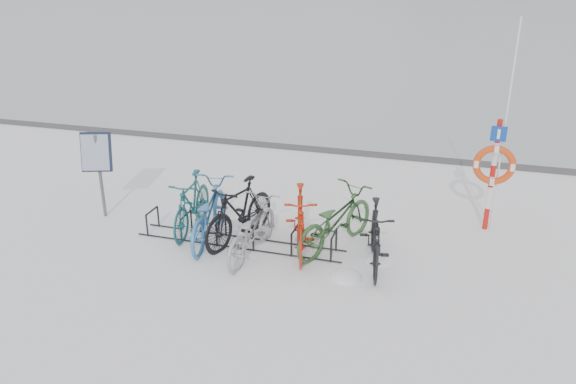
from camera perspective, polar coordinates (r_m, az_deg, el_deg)
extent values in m
plane|color=white|center=(10.61, -4.96, -5.20)|extent=(900.00, 900.00, 0.00)
cube|color=#3F3F42|center=(15.82, 2.78, 4.36)|extent=(400.00, 0.25, 0.10)
cylinder|color=black|center=(11.08, -14.14, -3.34)|extent=(0.04, 0.04, 0.44)
cylinder|color=black|center=(11.42, -13.05, -2.45)|extent=(0.04, 0.04, 0.44)
cylinder|color=black|center=(11.16, -13.68, -1.86)|extent=(0.04, 0.44, 0.04)
cylinder|color=black|center=(10.75, -10.81, -3.85)|extent=(0.04, 0.04, 0.44)
cylinder|color=black|center=(11.10, -9.79, -2.91)|extent=(0.04, 0.04, 0.44)
cylinder|color=black|center=(10.83, -10.37, -2.32)|extent=(0.04, 0.44, 0.04)
cylinder|color=black|center=(10.46, -7.27, -4.38)|extent=(0.04, 0.04, 0.44)
cylinder|color=black|center=(10.82, -6.35, -3.39)|extent=(0.04, 0.04, 0.44)
cylinder|color=black|center=(10.55, -6.86, -2.80)|extent=(0.04, 0.44, 0.04)
cylinder|color=black|center=(10.21, -3.55, -4.92)|extent=(0.04, 0.04, 0.44)
cylinder|color=black|center=(10.58, -2.74, -3.89)|extent=(0.04, 0.04, 0.44)
cylinder|color=black|center=(10.30, -3.16, -3.30)|extent=(0.04, 0.44, 0.04)
cylinder|color=black|center=(10.01, 0.35, -5.46)|extent=(0.04, 0.04, 0.44)
cylinder|color=black|center=(10.39, 1.02, -4.38)|extent=(0.04, 0.04, 0.44)
cylinder|color=black|center=(10.10, 0.70, -3.80)|extent=(0.04, 0.44, 0.04)
cylinder|color=black|center=(9.86, 4.39, -5.99)|extent=(0.04, 0.04, 0.44)
cylinder|color=black|center=(10.24, 4.92, -4.88)|extent=(0.04, 0.04, 0.44)
cylinder|color=black|center=(9.95, 4.70, -4.30)|extent=(0.04, 0.44, 0.04)
cylinder|color=black|center=(10.42, -5.40, -5.63)|extent=(4.00, 0.03, 0.03)
cylinder|color=black|center=(10.78, -4.54, -4.60)|extent=(4.00, 0.03, 0.03)
cylinder|color=#595B5E|center=(11.98, -18.51, 1.50)|extent=(0.07, 0.07, 1.74)
cube|color=black|center=(11.80, -18.90, 3.87)|extent=(0.64, 0.40, 0.79)
cube|color=#8C99AD|center=(11.77, -19.01, 3.81)|extent=(0.56, 0.32, 0.70)
cylinder|color=red|center=(11.72, 19.47, -2.53)|extent=(0.10, 0.10, 0.44)
cylinder|color=silver|center=(11.55, 19.75, -0.53)|extent=(0.10, 0.10, 0.44)
cylinder|color=red|center=(11.40, 20.03, 1.54)|extent=(0.10, 0.10, 0.44)
cylinder|color=silver|center=(11.26, 20.32, 3.65)|extent=(0.10, 0.10, 0.44)
cylinder|color=red|center=(11.14, 20.62, 5.82)|extent=(0.10, 0.10, 0.44)
torus|color=red|center=(11.23, 20.21, 2.59)|extent=(0.78, 0.13, 0.78)
cube|color=#0E399B|center=(11.07, 20.62, 5.56)|extent=(0.28, 0.03, 0.28)
cylinder|color=silver|center=(11.19, 21.14, 5.92)|extent=(0.04, 0.04, 4.04)
imported|color=#175458|center=(11.05, -9.76, -1.00)|extent=(0.71, 1.96, 1.15)
imported|color=teal|center=(10.63, -8.14, -1.92)|extent=(1.05, 2.24, 1.13)
imported|color=black|center=(10.51, -4.95, -1.82)|extent=(1.12, 2.09, 1.21)
imported|color=#929399|center=(10.00, -3.76, -3.67)|extent=(0.83, 2.00, 1.03)
imported|color=#B8250E|center=(10.11, 1.25, -2.80)|extent=(1.08, 2.06, 1.19)
imported|color=#2F572A|center=(10.25, 4.83, -2.67)|extent=(1.58, 2.30, 1.14)
imported|color=black|center=(9.72, 8.85, -4.28)|extent=(0.87, 1.97, 1.15)
ellipsoid|color=white|center=(10.90, 2.57, -4.36)|extent=(0.52, 0.52, 0.18)
ellipsoid|color=white|center=(11.29, -9.55, -3.69)|extent=(0.45, 0.45, 0.16)
ellipsoid|color=white|center=(10.10, 9.17, -6.93)|extent=(0.48, 0.48, 0.17)
ellipsoid|color=white|center=(11.08, 0.81, -3.87)|extent=(0.41, 0.41, 0.14)
ellipsoid|color=white|center=(9.54, 5.90, -8.60)|extent=(0.55, 0.55, 0.19)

